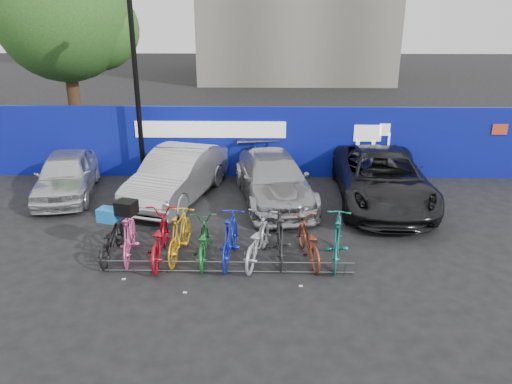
{
  "coord_description": "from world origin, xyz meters",
  "views": [
    {
      "loc": [
        0.84,
        -10.21,
        5.58
      ],
      "look_at": [
        0.59,
        2.0,
        0.93
      ],
      "focal_mm": 35.0,
      "sensor_mm": 36.0,
      "label": 1
    }
  ],
  "objects_px": {
    "tree": "(70,17)",
    "bike_1": "(129,236)",
    "car_3": "(382,178)",
    "bike_7": "(280,236)",
    "bike_rack": "(227,267)",
    "bike_3": "(180,235)",
    "bike_9": "(337,239)",
    "bike_0": "(111,239)",
    "bike_8": "(308,241)",
    "bike_2": "(159,238)",
    "bike_4": "(203,241)",
    "lamppost": "(136,82)",
    "car_2": "(273,179)",
    "bike_6": "(257,240)",
    "car_0": "(66,174)",
    "car_1": "(177,175)",
    "bike_5": "(230,238)"
  },
  "relations": [
    {
      "from": "bike_9",
      "to": "tree",
      "type": "bearing_deg",
      "value": -37.64
    },
    {
      "from": "tree",
      "to": "car_1",
      "type": "bearing_deg",
      "value": -51.18
    },
    {
      "from": "bike_0",
      "to": "bike_8",
      "type": "height_order",
      "value": "bike_8"
    },
    {
      "from": "bike_4",
      "to": "bike_7",
      "type": "bearing_deg",
      "value": -179.88
    },
    {
      "from": "bike_7",
      "to": "bike_4",
      "type": "bearing_deg",
      "value": 1.96
    },
    {
      "from": "car_2",
      "to": "bike_9",
      "type": "distance_m",
      "value": 4.04
    },
    {
      "from": "bike_4",
      "to": "bike_6",
      "type": "height_order",
      "value": "bike_6"
    },
    {
      "from": "car_1",
      "to": "bike_9",
      "type": "distance_m",
      "value": 5.78
    },
    {
      "from": "tree",
      "to": "bike_2",
      "type": "relative_size",
      "value": 3.73
    },
    {
      "from": "tree",
      "to": "bike_1",
      "type": "height_order",
      "value": "tree"
    },
    {
      "from": "bike_3",
      "to": "bike_8",
      "type": "xyz_separation_m",
      "value": [
        2.96,
        -0.1,
        -0.08
      ]
    },
    {
      "from": "car_3",
      "to": "bike_7",
      "type": "xyz_separation_m",
      "value": [
        -3.08,
        -3.55,
        -0.19
      ]
    },
    {
      "from": "bike_4",
      "to": "bike_5",
      "type": "distance_m",
      "value": 0.64
    },
    {
      "from": "car_3",
      "to": "bike_5",
      "type": "height_order",
      "value": "car_3"
    },
    {
      "from": "bike_4",
      "to": "bike_8",
      "type": "distance_m",
      "value": 2.42
    },
    {
      "from": "bike_3",
      "to": "bike_7",
      "type": "bearing_deg",
      "value": -174.66
    },
    {
      "from": "bike_3",
      "to": "tree",
      "type": "bearing_deg",
      "value": -53.73
    },
    {
      "from": "car_1",
      "to": "bike_8",
      "type": "relative_size",
      "value": 2.53
    },
    {
      "from": "lamppost",
      "to": "bike_2",
      "type": "distance_m",
      "value": 6.24
    },
    {
      "from": "bike_rack",
      "to": "bike_2",
      "type": "relative_size",
      "value": 2.68
    },
    {
      "from": "bike_2",
      "to": "bike_9",
      "type": "bearing_deg",
      "value": 176.51
    },
    {
      "from": "bike_2",
      "to": "bike_4",
      "type": "height_order",
      "value": "bike_2"
    },
    {
      "from": "car_1",
      "to": "bike_1",
      "type": "height_order",
      "value": "car_1"
    },
    {
      "from": "bike_rack",
      "to": "bike_0",
      "type": "bearing_deg",
      "value": 165.36
    },
    {
      "from": "bike_rack",
      "to": "car_2",
      "type": "bearing_deg",
      "value": 76.2
    },
    {
      "from": "car_2",
      "to": "bike_1",
      "type": "xyz_separation_m",
      "value": [
        -3.37,
        -3.68,
        -0.14
      ]
    },
    {
      "from": "car_1",
      "to": "car_3",
      "type": "height_order",
      "value": "car_3"
    },
    {
      "from": "lamppost",
      "to": "bike_rack",
      "type": "bearing_deg",
      "value": -61.93
    },
    {
      "from": "bike_0",
      "to": "bike_8",
      "type": "bearing_deg",
      "value": 179.49
    },
    {
      "from": "bike_4",
      "to": "bike_9",
      "type": "height_order",
      "value": "bike_9"
    },
    {
      "from": "car_3",
      "to": "lamppost",
      "type": "bearing_deg",
      "value": 169.46
    },
    {
      "from": "bike_4",
      "to": "lamppost",
      "type": "bearing_deg",
      "value": -67.25
    },
    {
      "from": "car_3",
      "to": "bike_9",
      "type": "height_order",
      "value": "car_3"
    },
    {
      "from": "car_2",
      "to": "bike_7",
      "type": "distance_m",
      "value": 3.66
    },
    {
      "from": "car_1",
      "to": "bike_8",
      "type": "distance_m",
      "value": 5.26
    },
    {
      "from": "car_0",
      "to": "car_2",
      "type": "distance_m",
      "value": 6.33
    },
    {
      "from": "car_3",
      "to": "bike_5",
      "type": "relative_size",
      "value": 2.85
    },
    {
      "from": "car_3",
      "to": "bike_4",
      "type": "bearing_deg",
      "value": -140.52
    },
    {
      "from": "car_0",
      "to": "car_1",
      "type": "height_order",
      "value": "car_1"
    },
    {
      "from": "car_0",
      "to": "car_1",
      "type": "xyz_separation_m",
      "value": [
        3.45,
        -0.21,
        0.08
      ]
    },
    {
      "from": "lamppost",
      "to": "car_2",
      "type": "xyz_separation_m",
      "value": [
        4.27,
        -1.63,
        -2.58
      ]
    },
    {
      "from": "bike_rack",
      "to": "bike_3",
      "type": "height_order",
      "value": "bike_3"
    },
    {
      "from": "lamppost",
      "to": "car_0",
      "type": "height_order",
      "value": "lamppost"
    },
    {
      "from": "bike_6",
      "to": "car_0",
      "type": "bearing_deg",
      "value": -21.18
    },
    {
      "from": "bike_3",
      "to": "bike_8",
      "type": "bearing_deg",
      "value": -175.45
    },
    {
      "from": "bike_4",
      "to": "bike_3",
      "type": "bearing_deg",
      "value": -18.54
    },
    {
      "from": "bike_7",
      "to": "bike_8",
      "type": "xyz_separation_m",
      "value": [
        0.65,
        -0.05,
        -0.09
      ]
    },
    {
      "from": "car_3",
      "to": "bike_5",
      "type": "bearing_deg",
      "value": -136.39
    },
    {
      "from": "car_3",
      "to": "bike_6",
      "type": "height_order",
      "value": "car_3"
    },
    {
      "from": "bike_8",
      "to": "bike_2",
      "type": "bearing_deg",
      "value": -9.99
    }
  ]
}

